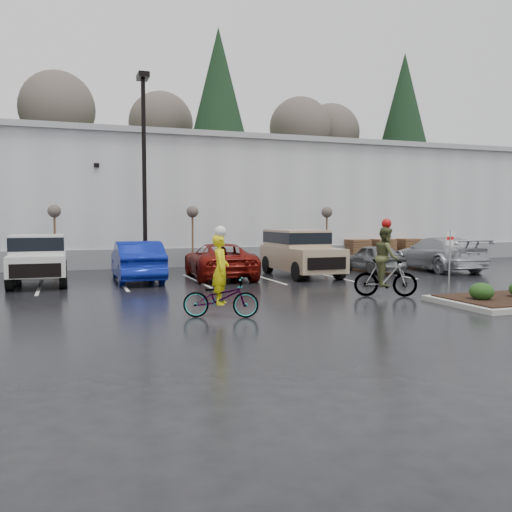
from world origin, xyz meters
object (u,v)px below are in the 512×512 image
object	(u,v)px
fire_lane_sign	(450,256)
cyclist_olive	(386,269)
pallet_stack_b	(382,250)
car_far_silver	(437,254)
cyclist_hivis	(221,289)
sapling_east	(327,215)
pickup_white	(39,259)
car_grey	(373,258)
car_blue	(137,261)
lamppost	(144,151)
pallet_stack_a	(357,251)
sapling_west	(54,215)
suv_tan	(301,253)
car_red	(219,260)
pallet_stack_c	(408,250)
sapling_mid	(192,215)

from	to	relation	value
fire_lane_sign	cyclist_olive	xyz separation A→B (m)	(-1.47, 1.30, -0.49)
pallet_stack_b	car_far_silver	xyz separation A→B (m)	(-0.46, -5.62, 0.15)
cyclist_hivis	sapling_east	bearing A→B (deg)	-14.41
pickup_white	car_grey	size ratio (longest dim) A/B	1.33
car_blue	pickup_white	bearing A→B (deg)	-4.68
fire_lane_sign	car_grey	bearing A→B (deg)	73.23
fire_lane_sign	car_grey	distance (m)	9.06
lamppost	fire_lane_sign	distance (m)	14.78
fire_lane_sign	lamppost	bearing A→B (deg)	123.46
pallet_stack_b	cyclist_olive	bearing A→B (deg)	-122.19
lamppost	fire_lane_sign	xyz separation A→B (m)	(7.80, -11.80, -4.28)
cyclist_hivis	cyclist_olive	distance (m)	6.38
pallet_stack_a	car_grey	size ratio (longest dim) A/B	0.35
cyclist_hivis	car_grey	bearing A→B (deg)	-26.16
cyclist_hivis	pickup_white	bearing A→B (deg)	48.90
sapling_west	pickup_white	xyz separation A→B (m)	(-0.55, -3.93, -1.75)
fire_lane_sign	suv_tan	xyz separation A→B (m)	(-1.43, 8.13, -0.38)
sapling_east	cyclist_hivis	bearing A→B (deg)	-126.32
fire_lane_sign	car_grey	size ratio (longest dim) A/B	0.56
pallet_stack_b	suv_tan	world-z (taller)	suv_tan
suv_tan	cyclist_hivis	size ratio (longest dim) A/B	2.14
pallet_stack_a	fire_lane_sign	world-z (taller)	fire_lane_sign
sapling_east	car_far_silver	distance (m)	6.24
car_far_silver	cyclist_hivis	distance (m)	16.07
pallet_stack_b	car_blue	distance (m)	15.89
pickup_white	car_red	bearing A→B (deg)	-2.30
sapling_east	cyclist_hivis	xyz separation A→B (m)	(-9.78, -13.31, -1.99)
sapling_west	sapling_east	distance (m)	14.00
pallet_stack_b	pallet_stack_c	world-z (taller)	same
sapling_east	car_red	xyz separation A→B (m)	(-7.29, -4.23, -1.98)
pallet_stack_c	suv_tan	distance (m)	11.18
pallet_stack_a	car_red	size ratio (longest dim) A/B	0.25
car_blue	fire_lane_sign	bearing A→B (deg)	135.56
car_red	car_far_silver	size ratio (longest dim) A/B	0.95
pallet_stack_c	cyclist_olive	world-z (taller)	cyclist_olive
lamppost	pallet_stack_a	world-z (taller)	lamppost
pallet_stack_c	suv_tan	xyz separation A→B (m)	(-9.63, -5.67, 0.35)
lamppost	suv_tan	world-z (taller)	lamppost
pallet_stack_c	cyclist_olive	xyz separation A→B (m)	(-9.67, -12.50, 0.24)
sapling_mid	cyclist_hivis	distance (m)	13.65
car_far_silver	pallet_stack_a	bearing A→B (deg)	-74.43
car_red	car_blue	bearing A→B (deg)	5.14
fire_lane_sign	car_red	size ratio (longest dim) A/B	0.41
sapling_mid	pickup_white	distance (m)	8.26
fire_lane_sign	cyclist_hivis	world-z (taller)	cyclist_hivis
sapling_west	car_blue	xyz separation A→B (m)	(3.21, -4.27, -1.90)
suv_tan	cyclist_olive	distance (m)	6.83
car_grey	cyclist_hivis	world-z (taller)	cyclist_hivis
fire_lane_sign	car_red	bearing A→B (deg)	120.71
fire_lane_sign	car_red	world-z (taller)	fire_lane_sign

